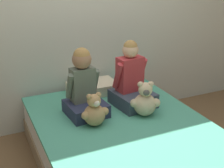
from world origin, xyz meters
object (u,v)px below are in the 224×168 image
(child_on_right, at_px, (131,82))
(child_on_left, at_px, (84,88))
(teddy_bear_held_by_left_child, at_px, (94,112))
(bed, at_px, (124,145))
(pillow_at_headboard, at_px, (93,88))
(teddy_bear_held_by_right_child, at_px, (145,101))

(child_on_right, bearing_deg, child_on_left, 172.61)
(child_on_left, bearing_deg, teddy_bear_held_by_left_child, -93.90)
(child_on_right, relative_size, teddy_bear_held_by_left_child, 2.14)
(bed, relative_size, child_on_right, 2.96)
(teddy_bear_held_by_left_child, height_order, pillow_at_headboard, teddy_bear_held_by_left_child)
(teddy_bear_held_by_right_child, distance_m, pillow_at_headboard, 0.73)
(child_on_left, height_order, child_on_right, child_on_right)
(teddy_bear_held_by_left_child, relative_size, teddy_bear_held_by_right_child, 0.91)
(child_on_right, bearing_deg, pillow_at_headboard, 112.74)
(child_on_left, bearing_deg, bed, -58.54)
(bed, relative_size, teddy_bear_held_by_right_child, 5.73)
(bed, bearing_deg, pillow_at_headboard, 90.00)
(bed, xyz_separation_m, child_on_right, (0.24, 0.34, 0.45))
(bed, distance_m, teddy_bear_held_by_right_child, 0.44)
(child_on_right, xyz_separation_m, teddy_bear_held_by_left_child, (-0.48, -0.25, -0.11))
(teddy_bear_held_by_left_child, bearing_deg, teddy_bear_held_by_right_child, -5.19)
(teddy_bear_held_by_left_child, xyz_separation_m, pillow_at_headboard, (0.24, 0.66, -0.07))
(child_on_left, relative_size, child_on_right, 0.98)
(bed, xyz_separation_m, child_on_left, (-0.24, 0.34, 0.46))
(bed, height_order, child_on_right, child_on_right)
(child_on_left, xyz_separation_m, pillow_at_headboard, (0.24, 0.42, -0.19))
(teddy_bear_held_by_right_child, bearing_deg, bed, -141.65)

